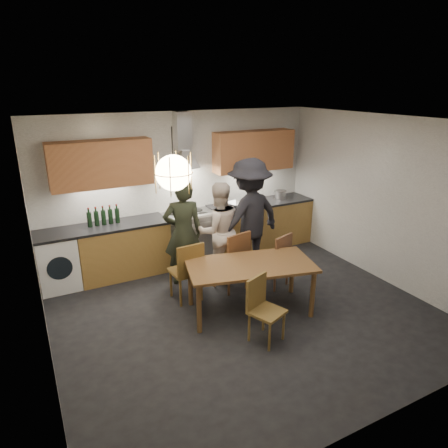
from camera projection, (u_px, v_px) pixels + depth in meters
name	position (u px, v px, depth m)	size (l,w,h in m)	color
ground	(244.00, 311.00, 5.61)	(5.00, 5.00, 0.00)	black
room_shell	(246.00, 194.00, 5.04)	(5.02, 4.52, 2.61)	white
counter_run	(191.00, 237.00, 7.10)	(5.00, 0.62, 0.90)	#BA8D47
range_stove	(190.00, 237.00, 7.09)	(0.90, 0.60, 0.92)	silver
wall_fixtures	(185.00, 156.00, 6.72)	(4.30, 0.54, 1.10)	#C57C4B
pendant_lamp	(173.00, 173.00, 4.39)	(0.43, 0.43, 0.70)	black
dining_table	(250.00, 269.00, 5.43)	(1.86, 1.23, 0.72)	brown
chair_back_left	(188.00, 268.00, 5.72)	(0.44, 0.44, 0.92)	brown
chair_back_mid	(234.00, 257.00, 6.02)	(0.51, 0.51, 0.96)	brown
chair_back_right	(278.00, 257.00, 6.15)	(0.50, 0.50, 0.88)	brown
chair_front	(262.00, 305.00, 4.88)	(0.49, 0.49, 0.83)	brown
person_left	(183.00, 233.00, 6.18)	(0.62, 0.40, 1.69)	black
person_mid	(218.00, 231.00, 6.40)	(0.78, 0.60, 1.59)	beige
person_right	(249.00, 217.00, 6.53)	(1.25, 0.72, 1.93)	black
mixing_bowl	(236.00, 204.00, 7.30)	(0.32, 0.32, 0.08)	silver
stock_pot	(280.00, 195.00, 7.77)	(0.22, 0.22, 0.16)	#ADACB0
wine_bottles	(103.00, 215.00, 6.32)	(0.51, 0.07, 0.31)	black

